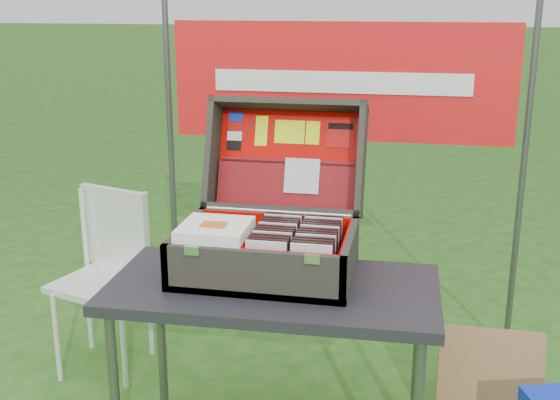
% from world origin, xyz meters
% --- Properties ---
extents(table, '(1.16, 0.60, 0.72)m').
position_xyz_m(table, '(-0.10, 0.03, 0.36)').
color(table, '#242529').
rests_on(table, ground).
extents(table_top, '(1.16, 0.60, 0.04)m').
position_xyz_m(table_top, '(-0.10, 0.03, 0.70)').
color(table_top, '#242529').
rests_on(table_top, ground).
extents(table_leg_fl, '(0.04, 0.04, 0.68)m').
position_xyz_m(table_leg_fl, '(-0.62, -0.19, 0.34)').
color(table_leg_fl, '#59595B').
rests_on(table_leg_fl, ground).
extents(table_leg_bl, '(0.04, 0.04, 0.68)m').
position_xyz_m(table_leg_bl, '(-0.62, 0.26, 0.34)').
color(table_leg_bl, '#59595B').
rests_on(table_leg_bl, ground).
extents(table_leg_br, '(0.04, 0.04, 0.68)m').
position_xyz_m(table_leg_br, '(0.41, 0.26, 0.34)').
color(table_leg_br, '#59595B').
rests_on(table_leg_br, ground).
extents(suitcase, '(0.63, 0.61, 0.56)m').
position_xyz_m(suitcase, '(-0.15, 0.18, 1.00)').
color(suitcase, '#423E34').
rests_on(suitcase, table).
extents(suitcase_base_bottom, '(0.63, 0.45, 0.02)m').
position_xyz_m(suitcase_base_bottom, '(-0.15, 0.12, 0.73)').
color(suitcase_base_bottom, '#423E34').
rests_on(suitcase_base_bottom, table_top).
extents(suitcase_base_wall_front, '(0.63, 0.02, 0.17)m').
position_xyz_m(suitcase_base_wall_front, '(-0.15, -0.10, 0.80)').
color(suitcase_base_wall_front, '#423E34').
rests_on(suitcase_base_wall_front, table_top).
extents(suitcase_base_wall_back, '(0.63, 0.02, 0.17)m').
position_xyz_m(suitcase_base_wall_back, '(-0.15, 0.33, 0.80)').
color(suitcase_base_wall_back, '#423E34').
rests_on(suitcase_base_wall_back, table_top).
extents(suitcase_base_wall_left, '(0.02, 0.45, 0.17)m').
position_xyz_m(suitcase_base_wall_left, '(-0.45, 0.12, 0.80)').
color(suitcase_base_wall_left, '#423E34').
rests_on(suitcase_base_wall_left, table_top).
extents(suitcase_base_wall_right, '(0.02, 0.45, 0.17)m').
position_xyz_m(suitcase_base_wall_right, '(0.15, 0.12, 0.80)').
color(suitcase_base_wall_right, '#423E34').
rests_on(suitcase_base_wall_right, table_top).
extents(suitcase_liner_floor, '(0.58, 0.40, 0.01)m').
position_xyz_m(suitcase_liner_floor, '(-0.15, 0.12, 0.75)').
color(suitcase_liner_floor, '#EF0403').
rests_on(suitcase_liner_floor, suitcase_base_bottom).
extents(suitcase_latch_left, '(0.05, 0.01, 0.03)m').
position_xyz_m(suitcase_latch_left, '(-0.35, -0.11, 0.88)').
color(suitcase_latch_left, silver).
rests_on(suitcase_latch_left, suitcase_base_wall_front).
extents(suitcase_latch_right, '(0.05, 0.01, 0.03)m').
position_xyz_m(suitcase_latch_right, '(0.05, -0.11, 0.88)').
color(suitcase_latch_right, silver).
rests_on(suitcase_latch_right, suitcase_base_wall_front).
extents(suitcase_hinge, '(0.56, 0.02, 0.02)m').
position_xyz_m(suitcase_hinge, '(-0.15, 0.34, 0.89)').
color(suitcase_hinge, silver).
rests_on(suitcase_hinge, suitcase_base_wall_back).
extents(suitcase_lid_back, '(0.63, 0.17, 0.43)m').
position_xyz_m(suitcase_lid_back, '(-0.15, 0.56, 1.04)').
color(suitcase_lid_back, '#423E34').
rests_on(suitcase_lid_back, suitcase_base_wall_back).
extents(suitcase_lid_rim_far, '(0.63, 0.17, 0.08)m').
position_xyz_m(suitcase_lid_rim_far, '(-0.15, 0.57, 1.27)').
color(suitcase_lid_rim_far, '#423E34').
rests_on(suitcase_lid_rim_far, suitcase_lid_back).
extents(suitcase_lid_rim_near, '(0.63, 0.17, 0.08)m').
position_xyz_m(suitcase_lid_rim_near, '(-0.15, 0.42, 0.87)').
color(suitcase_lid_rim_near, '#423E34').
rests_on(suitcase_lid_rim_near, suitcase_lid_back).
extents(suitcase_lid_rim_left, '(0.02, 0.31, 0.48)m').
position_xyz_m(suitcase_lid_rim_left, '(-0.45, 0.49, 1.07)').
color(suitcase_lid_rim_left, '#423E34').
rests_on(suitcase_lid_rim_left, suitcase_lid_back).
extents(suitcase_lid_rim_right, '(0.02, 0.31, 0.48)m').
position_xyz_m(suitcase_lid_rim_right, '(0.15, 0.49, 1.07)').
color(suitcase_lid_rim_right, '#423E34').
rests_on(suitcase_lid_rim_right, suitcase_lid_back).
extents(suitcase_lid_liner, '(0.57, 0.14, 0.37)m').
position_xyz_m(suitcase_lid_liner, '(-0.15, 0.55, 1.05)').
color(suitcase_lid_liner, '#EF0403').
rests_on(suitcase_lid_liner, suitcase_lid_back).
extents(suitcase_liner_wall_front, '(0.58, 0.01, 0.14)m').
position_xyz_m(suitcase_liner_wall_front, '(-0.15, -0.08, 0.81)').
color(suitcase_liner_wall_front, '#EF0403').
rests_on(suitcase_liner_wall_front, suitcase_base_bottom).
extents(suitcase_liner_wall_back, '(0.58, 0.01, 0.14)m').
position_xyz_m(suitcase_liner_wall_back, '(-0.15, 0.31, 0.81)').
color(suitcase_liner_wall_back, '#EF0403').
rests_on(suitcase_liner_wall_back, suitcase_base_bottom).
extents(suitcase_liner_wall_left, '(0.01, 0.40, 0.14)m').
position_xyz_m(suitcase_liner_wall_left, '(-0.43, 0.12, 0.81)').
color(suitcase_liner_wall_left, '#EF0403').
rests_on(suitcase_liner_wall_left, suitcase_base_bottom).
extents(suitcase_liner_wall_right, '(0.01, 0.40, 0.14)m').
position_xyz_m(suitcase_liner_wall_right, '(0.14, 0.12, 0.81)').
color(suitcase_liner_wall_right, '#EF0403').
rests_on(suitcase_liner_wall_right, suitcase_base_bottom).
extents(suitcase_lid_pocket, '(0.56, 0.09, 0.18)m').
position_xyz_m(suitcase_lid_pocket, '(-0.15, 0.49, 0.96)').
color(suitcase_lid_pocket, maroon).
rests_on(suitcase_lid_pocket, suitcase_lid_liner).
extents(suitcase_pocket_edge, '(0.55, 0.03, 0.03)m').
position_xyz_m(suitcase_pocket_edge, '(-0.15, 0.52, 1.04)').
color(suitcase_pocket_edge, maroon).
rests_on(suitcase_pocket_edge, suitcase_lid_pocket).
extents(suitcase_pocket_cd, '(0.14, 0.06, 0.13)m').
position_xyz_m(suitcase_pocket_cd, '(-0.08, 0.49, 1.00)').
color(suitcase_pocket_cd, silver).
rests_on(suitcase_pocket_cd, suitcase_lid_pocket).
extents(lid_sticker_cc_a, '(0.06, 0.02, 0.04)m').
position_xyz_m(lid_sticker_cc_a, '(-0.38, 0.60, 1.21)').
color(lid_sticker_cc_a, '#1933B2').
rests_on(lid_sticker_cc_a, suitcase_lid_liner).
extents(lid_sticker_cc_b, '(0.06, 0.02, 0.04)m').
position_xyz_m(lid_sticker_cc_b, '(-0.38, 0.58, 1.17)').
color(lid_sticker_cc_b, red).
rests_on(lid_sticker_cc_b, suitcase_lid_liner).
extents(lid_sticker_cc_c, '(0.06, 0.02, 0.04)m').
position_xyz_m(lid_sticker_cc_c, '(-0.38, 0.57, 1.13)').
color(lid_sticker_cc_c, white).
rests_on(lid_sticker_cc_c, suitcase_lid_liner).
extents(lid_sticker_cc_d, '(0.06, 0.02, 0.04)m').
position_xyz_m(lid_sticker_cc_d, '(-0.38, 0.56, 1.09)').
color(lid_sticker_cc_d, black).
rests_on(lid_sticker_cc_d, suitcase_lid_liner).
extents(lid_card_neon_tall, '(0.05, 0.04, 0.12)m').
position_xyz_m(lid_card_neon_tall, '(-0.26, 0.58, 1.15)').
color(lid_card_neon_tall, '#E5FA13').
rests_on(lid_card_neon_tall, suitcase_lid_liner).
extents(lid_card_neon_main, '(0.12, 0.03, 0.09)m').
position_xyz_m(lid_card_neon_main, '(-0.15, 0.58, 1.15)').
color(lid_card_neon_main, '#E5FA13').
rests_on(lid_card_neon_main, suitcase_lid_liner).
extents(lid_card_neon_small, '(0.06, 0.03, 0.09)m').
position_xyz_m(lid_card_neon_small, '(-0.05, 0.58, 1.15)').
color(lid_card_neon_small, '#E5FA13').
rests_on(lid_card_neon_small, suitcase_lid_liner).
extents(lid_sticker_band, '(0.11, 0.04, 0.11)m').
position_xyz_m(lid_sticker_band, '(0.06, 0.58, 1.15)').
color(lid_sticker_band, red).
rests_on(lid_sticker_band, suitcase_lid_liner).
extents(lid_sticker_band_bar, '(0.10, 0.01, 0.02)m').
position_xyz_m(lid_sticker_band_bar, '(0.06, 0.59, 1.18)').
color(lid_sticker_band_bar, black).
rests_on(lid_sticker_band_bar, suitcase_lid_liner).
extents(cd_left_0, '(0.14, 0.01, 0.16)m').
position_xyz_m(cd_left_0, '(-0.11, -0.06, 0.83)').
color(cd_left_0, silver).
rests_on(cd_left_0, suitcase_liner_floor).
extents(cd_left_1, '(0.14, 0.01, 0.16)m').
position_xyz_m(cd_left_1, '(-0.11, -0.03, 0.83)').
color(cd_left_1, black).
rests_on(cd_left_1, suitcase_liner_floor).
extents(cd_left_2, '(0.14, 0.01, 0.16)m').
position_xyz_m(cd_left_2, '(-0.11, -0.01, 0.83)').
color(cd_left_2, black).
rests_on(cd_left_2, suitcase_liner_floor).
extents(cd_left_3, '(0.14, 0.01, 0.16)m').
position_xyz_m(cd_left_3, '(-0.11, 0.02, 0.83)').
color(cd_left_3, black).
rests_on(cd_left_3, suitcase_liner_floor).
extents(cd_left_4, '(0.14, 0.01, 0.16)m').
position_xyz_m(cd_left_4, '(-0.11, 0.04, 0.83)').
color(cd_left_4, silver).
rests_on(cd_left_4, suitcase_liner_floor).
extents(cd_left_5, '(0.14, 0.01, 0.16)m').
position_xyz_m(cd_left_5, '(-0.11, 0.06, 0.83)').
color(cd_left_5, black).
rests_on(cd_left_5, suitcase_liner_floor).
extents(cd_left_6, '(0.14, 0.01, 0.16)m').
position_xyz_m(cd_left_6, '(-0.11, 0.09, 0.83)').
color(cd_left_6, black).
rests_on(cd_left_6, suitcase_liner_floor).
extents(cd_left_7, '(0.14, 0.01, 0.16)m').
position_xyz_m(cd_left_7, '(-0.11, 0.11, 0.83)').
color(cd_left_7, black).
rests_on(cd_left_7, suitcase_liner_floor).
extents(cd_left_8, '(0.14, 0.01, 0.16)m').
position_xyz_m(cd_left_8, '(-0.11, 0.14, 0.83)').
color(cd_left_8, silver).
rests_on(cd_left_8, suitcase_liner_floor).
extents(cd_left_9, '(0.14, 0.01, 0.16)m').
position_xyz_m(cd_left_9, '(-0.11, 0.16, 0.83)').
color(cd_left_9, black).
rests_on(cd_left_9, suitcase_liner_floor).
extents(cd_left_10, '(0.14, 0.01, 0.16)m').
position_xyz_m(cd_left_10, '(-0.11, 0.19, 0.83)').
color(cd_left_10, black).
rests_on(cd_left_10, suitcase_liner_floor).
extents(cd_left_11, '(0.14, 0.01, 0.16)m').
position_xyz_m(cd_left_11, '(-0.11, 0.21, 0.83)').
color(cd_left_11, black).
rests_on(cd_left_11, suitcase_liner_floor).
extents(cd_left_12, '(0.14, 0.01, 0.16)m').
position_xyz_m(cd_left_12, '(-0.11, 0.24, 0.83)').
color(cd_left_12, silver).
rests_on(cd_left_12, suitcase_liner_floor).
extents(cd_left_13, '(0.14, 0.01, 0.16)m').
position_xyz_m(cd_left_13, '(-0.11, 0.26, 0.83)').
color(cd_left_13, black).
rests_on(cd_left_13, suitcase_liner_floor).
extents(cd_right_0, '(0.14, 0.01, 0.16)m').
position_xyz_m(cd_right_0, '(0.04, -0.06, 0.83)').
color(cd_right_0, silver).
rests_on(cd_right_0, suitcase_liner_floor).
extents(cd_right_1, '(0.14, 0.01, 0.16)m').
position_xyz_m(cd_right_1, '(0.04, -0.03, 0.83)').
color(cd_right_1, black).
rests_on(cd_right_1, suitcase_liner_floor).
extents(cd_right_2, '(0.14, 0.01, 0.16)m').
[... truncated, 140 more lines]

